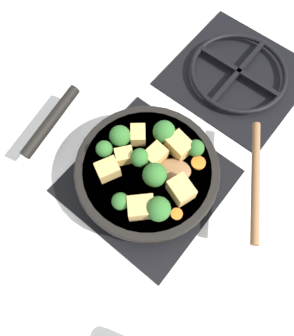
# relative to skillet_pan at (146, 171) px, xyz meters

# --- Properties ---
(ground_plane) EXTENTS (2.40, 2.40, 0.00)m
(ground_plane) POSITION_rel_skillet_pan_xyz_m (0.00, 0.00, -0.06)
(ground_plane) COLOR silver
(front_burner_grate) EXTENTS (0.31, 0.31, 0.03)m
(front_burner_grate) POSITION_rel_skillet_pan_xyz_m (0.00, 0.00, -0.04)
(front_burner_grate) COLOR black
(front_burner_grate) RESTS_ON ground_plane
(rear_burner_grate) EXTENTS (0.31, 0.31, 0.03)m
(rear_burner_grate) POSITION_rel_skillet_pan_xyz_m (0.00, 0.36, -0.04)
(rear_burner_grate) COLOR black
(rear_burner_grate) RESTS_ON ground_plane
(skillet_pan) EXTENTS (0.41, 0.29, 0.05)m
(skillet_pan) POSITION_rel_skillet_pan_xyz_m (0.00, 0.00, 0.00)
(skillet_pan) COLOR black
(skillet_pan) RESTS_ON front_burner_grate
(wooden_spoon) EXTENTS (0.25, 0.23, 0.02)m
(wooden_spoon) POSITION_rel_skillet_pan_xyz_m (0.13, 0.08, 0.03)
(wooden_spoon) COLOR brown
(wooden_spoon) RESTS_ON skillet_pan
(tofu_cube_center_large) EXTENTS (0.04, 0.04, 0.03)m
(tofu_cube_center_large) POSITION_rel_skillet_pan_xyz_m (-0.04, -0.01, 0.04)
(tofu_cube_center_large) COLOR tan
(tofu_cube_center_large) RESTS_ON skillet_pan
(tofu_cube_near_handle) EXTENTS (0.06, 0.06, 0.04)m
(tofu_cube_near_handle) POSITION_rel_skillet_pan_xyz_m (0.05, -0.07, 0.04)
(tofu_cube_near_handle) COLOR tan
(tofu_cube_near_handle) RESTS_ON skillet_pan
(tofu_cube_east_chunk) EXTENTS (0.05, 0.05, 0.03)m
(tofu_cube_east_chunk) POSITION_rel_skillet_pan_xyz_m (-0.05, 0.04, 0.04)
(tofu_cube_east_chunk) COLOR tan
(tofu_cube_east_chunk) RESTS_ON skillet_pan
(tofu_cube_west_chunk) EXTENTS (0.05, 0.05, 0.03)m
(tofu_cube_west_chunk) POSITION_rel_skillet_pan_xyz_m (-0.05, -0.05, 0.04)
(tofu_cube_west_chunk) COLOR tan
(tofu_cube_west_chunk) RESTS_ON skillet_pan
(tofu_cube_back_piece) EXTENTS (0.06, 0.05, 0.04)m
(tofu_cube_back_piece) POSITION_rel_skillet_pan_xyz_m (0.09, -0.00, 0.04)
(tofu_cube_back_piece) COLOR tan
(tofu_cube_back_piece) RESTS_ON skillet_pan
(tofu_cube_front_piece) EXTENTS (0.04, 0.04, 0.03)m
(tofu_cube_front_piece) POSITION_rel_skillet_pan_xyz_m (-0.00, 0.03, 0.04)
(tofu_cube_front_piece) COLOR tan
(tofu_cube_front_piece) RESTS_ON skillet_pan
(tofu_cube_mid_small) EXTENTS (0.05, 0.04, 0.04)m
(tofu_cube_mid_small) POSITION_rel_skillet_pan_xyz_m (0.03, 0.07, 0.04)
(tofu_cube_mid_small) COLOR tan
(tofu_cube_mid_small) RESTS_ON skillet_pan
(broccoli_floret_near_spoon) EXTENTS (0.05, 0.05, 0.05)m
(broccoli_floret_near_spoon) POSITION_rel_skillet_pan_xyz_m (0.03, -0.01, 0.05)
(broccoli_floret_near_spoon) COLOR #709956
(broccoli_floret_near_spoon) RESTS_ON skillet_pan
(broccoli_floret_center_top) EXTENTS (0.05, 0.05, 0.05)m
(broccoli_floret_center_top) POSITION_rel_skillet_pan_xyz_m (0.08, -0.06, 0.05)
(broccoli_floret_center_top) COLOR #709956
(broccoli_floret_center_top) RESTS_ON skillet_pan
(broccoli_floret_east_rim) EXTENTS (0.04, 0.04, 0.04)m
(broccoli_floret_east_rim) POSITION_rel_skillet_pan_xyz_m (-0.01, -0.00, 0.05)
(broccoli_floret_east_rim) COLOR #709956
(broccoli_floret_east_rim) RESTS_ON skillet_pan
(broccoli_floret_west_rim) EXTENTS (0.03, 0.03, 0.04)m
(broccoli_floret_west_rim) POSITION_rel_skillet_pan_xyz_m (-0.08, -0.03, 0.05)
(broccoli_floret_west_rim) COLOR #709956
(broccoli_floret_west_rim) RESTS_ON skillet_pan
(broccoli_floret_north_edge) EXTENTS (0.03, 0.03, 0.04)m
(broccoli_floret_north_edge) POSITION_rel_skillet_pan_xyz_m (0.01, -0.09, 0.05)
(broccoli_floret_north_edge) COLOR #709956
(broccoli_floret_north_edge) RESTS_ON skillet_pan
(broccoli_floret_south_cluster) EXTENTS (0.04, 0.04, 0.05)m
(broccoli_floret_south_cluster) POSITION_rel_skillet_pan_xyz_m (-0.07, 0.01, 0.05)
(broccoli_floret_south_cluster) COLOR #709956
(broccoli_floret_south_cluster) RESTS_ON skillet_pan
(broccoli_floret_mid_floret) EXTENTS (0.03, 0.03, 0.04)m
(broccoli_floret_mid_floret) POSITION_rel_skillet_pan_xyz_m (0.06, 0.09, 0.05)
(broccoli_floret_mid_floret) COLOR #709956
(broccoli_floret_mid_floret) RESTS_ON skillet_pan
(broccoli_floret_small_inner) EXTENTS (0.05, 0.05, 0.05)m
(broccoli_floret_small_inner) POSITION_rel_skillet_pan_xyz_m (-0.01, 0.07, 0.05)
(broccoli_floret_small_inner) COLOR #709956
(broccoli_floret_small_inner) RESTS_ON skillet_pan
(carrot_slice_orange_thin) EXTENTS (0.03, 0.03, 0.01)m
(carrot_slice_orange_thin) POSITION_rel_skillet_pan_xyz_m (0.08, 0.07, 0.03)
(carrot_slice_orange_thin) COLOR orange
(carrot_slice_orange_thin) RESTS_ON skillet_pan
(carrot_slice_near_center) EXTENTS (0.02, 0.02, 0.01)m
(carrot_slice_near_center) POSITION_rel_skillet_pan_xyz_m (0.11, -0.04, 0.03)
(carrot_slice_near_center) COLOR orange
(carrot_slice_near_center) RESTS_ON skillet_pan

